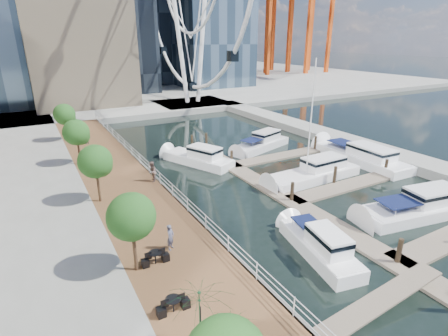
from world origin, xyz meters
name	(u,v)px	position (x,y,z in m)	size (l,w,h in m)	color
ground	(337,262)	(0.00, 0.00, 0.00)	(520.00, 520.00, 0.00)	black
boardwalk	(128,196)	(-9.00, 15.00, 0.50)	(6.00, 60.00, 1.00)	brown
seawall	(162,189)	(-6.00, 15.00, 0.50)	(0.25, 60.00, 1.00)	#595954
land_far	(81,83)	(0.00, 102.00, 0.50)	(200.00, 114.00, 1.00)	gray
breakwater	(332,137)	(20.00, 20.00, 0.50)	(4.00, 60.00, 1.00)	gray
pier	(193,104)	(14.00, 52.00, 0.50)	(14.00, 12.00, 1.00)	gray
railing	(160,178)	(-6.10, 15.00, 1.52)	(0.10, 60.00, 1.05)	white
floating_docks	(319,178)	(7.97, 9.98, 0.49)	(16.00, 34.00, 2.60)	#6D6051
port_cranes	(277,17)	(67.67, 95.67, 20.00)	(40.00, 52.00, 38.00)	#D84C14
street_trees	(95,162)	(-11.40, 14.00, 4.29)	(2.60, 42.60, 4.60)	#3F2B1C
cafe_tables	(200,331)	(-10.40, -2.00, 1.37)	(2.50, 13.70, 0.74)	black
yacht_foreground	(418,215)	(10.15, 1.27, 0.00)	(2.96, 11.04, 2.15)	white
pedestrian_near	(170,237)	(-8.99, 4.97, 1.82)	(0.60, 0.39, 1.64)	#53556F
pedestrian_mid	(152,172)	(-6.50, 15.85, 1.93)	(0.91, 0.71, 1.86)	#816159
pedestrian_far	(87,138)	(-9.57, 31.17, 1.78)	(0.91, 0.38, 1.56)	#30373C
moored_yachts	(317,180)	(8.32, 10.51, 0.00)	(21.22, 36.70, 11.50)	white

